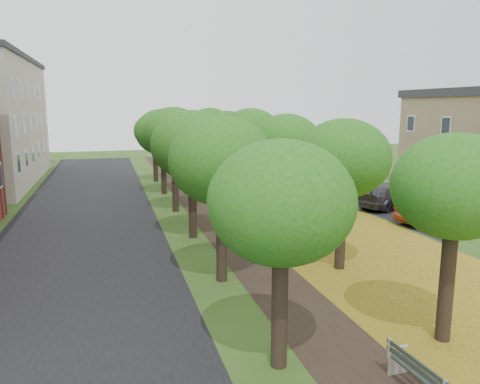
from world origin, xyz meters
TOP-DOWN VIEW (x-y plane):
  - ground at (0.00, 0.00)m, footprint 120.00×120.00m
  - street_asphalt at (-7.50, 15.00)m, footprint 8.00×70.00m
  - footpath at (0.00, 15.00)m, footprint 3.20×70.00m
  - leaf_verge at (5.00, 15.00)m, footprint 7.50×70.00m
  - parking_lot at (13.50, 16.00)m, footprint 9.00×16.00m
  - tree_row_west at (-2.20, 15.00)m, footprint 3.66×33.66m
  - tree_row_east at (2.60, 15.00)m, footprint 3.66×33.66m
  - bench at (0.43, -2.00)m, footprint 0.68×1.98m
  - car_silver at (11.85, 9.06)m, footprint 4.36×2.72m
  - car_red at (11.00, 11.25)m, footprint 4.70×2.52m
  - car_grey at (11.00, 15.40)m, footprint 5.42×3.83m
  - car_white at (11.00, 20.15)m, footprint 4.43×2.13m

SIDE VIEW (x-z plane):
  - ground at x=0.00m, z-range 0.00..0.00m
  - street_asphalt at x=-7.50m, z-range 0.00..0.01m
  - parking_lot at x=13.50m, z-range 0.00..0.01m
  - footpath at x=0.00m, z-range 0.00..0.01m
  - leaf_verge at x=5.00m, z-range 0.00..0.01m
  - bench at x=0.43m, z-range 0.02..0.94m
  - car_white at x=11.00m, z-range 0.00..1.22m
  - car_silver at x=11.85m, z-range 0.00..1.39m
  - car_grey at x=11.00m, z-range 0.00..1.46m
  - car_red at x=11.00m, z-range 0.00..1.47m
  - tree_row_west at x=-2.20m, z-range 1.40..7.38m
  - tree_row_east at x=2.60m, z-range 1.40..7.38m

